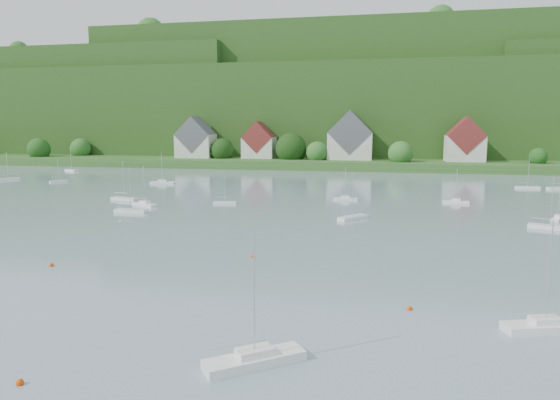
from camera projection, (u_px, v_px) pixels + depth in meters
name	position (u px, v px, depth m)	size (l,w,h in m)	color
far_shore_strip	(339.00, 161.00, 201.86)	(600.00, 60.00, 3.00)	#2B5821
forested_ridge	(352.00, 111.00, 265.10)	(620.00, 181.22, 69.89)	#1E4416
village_building_0	(196.00, 141.00, 199.03)	(14.00, 10.40, 16.00)	beige
village_building_1	(259.00, 143.00, 196.10)	(12.00, 9.36, 14.00)	beige
village_building_2	(350.00, 140.00, 187.95)	(16.00, 11.44, 18.00)	beige
village_building_3	(465.00, 143.00, 178.18)	(13.00, 10.40, 15.50)	beige
near_sailboat_3	(255.00, 358.00, 33.51)	(6.56, 5.61, 9.17)	white
near_sailboat_4	(545.00, 326.00, 39.01)	(6.64, 3.58, 8.63)	white
mooring_buoy_0	(20.00, 385.00, 31.06)	(0.48, 0.48, 0.48)	#F54501
mooring_buoy_2	(410.00, 310.00, 43.62)	(0.44, 0.44, 0.44)	#F54501
mooring_buoy_3	(253.00, 257.00, 60.89)	(0.49, 0.49, 0.49)	#F54501
mooring_buoy_5	(52.00, 266.00, 57.11)	(0.48, 0.48, 0.48)	#F54501
far_sailboat_cluster	(341.00, 194.00, 114.68)	(198.92, 76.99, 8.71)	white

